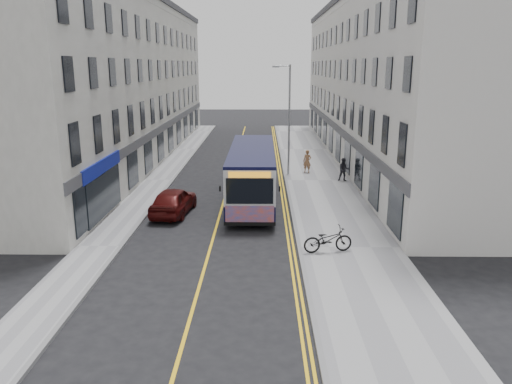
{
  "coord_description": "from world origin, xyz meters",
  "views": [
    {
      "loc": [
        2.35,
        -22.15,
        8.01
      ],
      "look_at": [
        2.01,
        2.83,
        1.6
      ],
      "focal_mm": 35.0,
      "sensor_mm": 36.0,
      "label": 1
    }
  ],
  "objects_px": {
    "pedestrian_far": "(344,170)",
    "car_maroon": "(174,201)",
    "streetlamp": "(288,116)",
    "city_bus": "(252,173)",
    "bicycle": "(328,240)",
    "car_white": "(263,149)",
    "pedestrian_near": "(307,161)"
  },
  "relations": [
    {
      "from": "city_bus",
      "to": "car_maroon",
      "type": "distance_m",
      "value": 5.1
    },
    {
      "from": "city_bus",
      "to": "car_white",
      "type": "distance_m",
      "value": 14.98
    },
    {
      "from": "car_maroon",
      "to": "pedestrian_near",
      "type": "bearing_deg",
      "value": -121.51
    },
    {
      "from": "streetlamp",
      "to": "pedestrian_far",
      "type": "distance_m",
      "value": 5.6
    },
    {
      "from": "city_bus",
      "to": "bicycle",
      "type": "relative_size",
      "value": 5.21
    },
    {
      "from": "city_bus",
      "to": "pedestrian_far",
      "type": "relative_size",
      "value": 6.97
    },
    {
      "from": "car_white",
      "to": "streetlamp",
      "type": "bearing_deg",
      "value": -72.0
    },
    {
      "from": "city_bus",
      "to": "bicycle",
      "type": "bearing_deg",
      "value": -68.03
    },
    {
      "from": "pedestrian_far",
      "to": "car_white",
      "type": "height_order",
      "value": "pedestrian_far"
    },
    {
      "from": "streetlamp",
      "to": "car_maroon",
      "type": "xyz_separation_m",
      "value": [
        -6.71,
        -9.88,
        -3.63
      ]
    },
    {
      "from": "city_bus",
      "to": "streetlamp",
      "type": "bearing_deg",
      "value": 71.38
    },
    {
      "from": "streetlamp",
      "to": "city_bus",
      "type": "distance_m",
      "value": 8.1
    },
    {
      "from": "streetlamp",
      "to": "city_bus",
      "type": "bearing_deg",
      "value": -108.62
    },
    {
      "from": "bicycle",
      "to": "pedestrian_near",
      "type": "xyz_separation_m",
      "value": [
        0.51,
        16.39,
        0.29
      ]
    },
    {
      "from": "city_bus",
      "to": "pedestrian_near",
      "type": "relative_size",
      "value": 6.58
    },
    {
      "from": "car_white",
      "to": "car_maroon",
      "type": "xyz_separation_m",
      "value": [
        -4.86,
        -17.54,
        0.02
      ]
    },
    {
      "from": "car_white",
      "to": "bicycle",
      "type": "bearing_deg",
      "value": -78.64
    },
    {
      "from": "pedestrian_near",
      "to": "car_white",
      "type": "bearing_deg",
      "value": 135.95
    },
    {
      "from": "bicycle",
      "to": "car_maroon",
      "type": "distance_m",
      "value": 9.73
    },
    {
      "from": "streetlamp",
      "to": "city_bus",
      "type": "height_order",
      "value": "streetlamp"
    },
    {
      "from": "bicycle",
      "to": "streetlamp",
      "type": "bearing_deg",
      "value": -7.71
    },
    {
      "from": "streetlamp",
      "to": "car_maroon",
      "type": "distance_m",
      "value": 12.48
    },
    {
      "from": "streetlamp",
      "to": "car_maroon",
      "type": "bearing_deg",
      "value": -124.16
    },
    {
      "from": "pedestrian_far",
      "to": "car_white",
      "type": "relative_size",
      "value": 0.37
    },
    {
      "from": "car_maroon",
      "to": "car_white",
      "type": "bearing_deg",
      "value": -98.84
    },
    {
      "from": "city_bus",
      "to": "car_maroon",
      "type": "bearing_deg",
      "value": -148.47
    },
    {
      "from": "bicycle",
      "to": "car_white",
      "type": "relative_size",
      "value": 0.49
    },
    {
      "from": "bicycle",
      "to": "car_white",
      "type": "xyz_separation_m",
      "value": [
        -2.84,
        23.48,
        0.04
      ]
    },
    {
      "from": "pedestrian_far",
      "to": "car_maroon",
      "type": "height_order",
      "value": "pedestrian_far"
    },
    {
      "from": "streetlamp",
      "to": "car_white",
      "type": "height_order",
      "value": "streetlamp"
    },
    {
      "from": "pedestrian_near",
      "to": "car_white",
      "type": "relative_size",
      "value": 0.39
    },
    {
      "from": "bicycle",
      "to": "car_maroon",
      "type": "height_order",
      "value": "car_maroon"
    }
  ]
}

